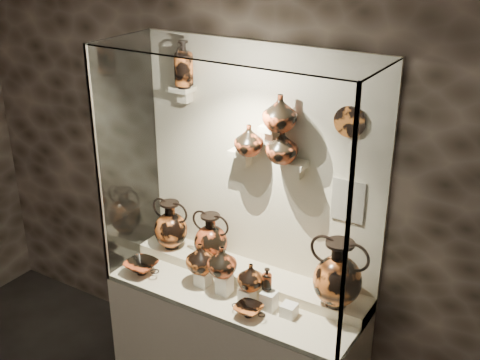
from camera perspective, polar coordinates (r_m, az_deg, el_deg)
name	(u,v)px	position (r m, az deg, el deg)	size (l,w,h in m)	color
wall_back	(261,166)	(3.87, 2.04, 1.32)	(5.00, 0.02, 3.20)	#2E261D
plinth	(236,344)	(4.25, -0.42, -15.29)	(1.70, 0.60, 0.80)	beige
front_tier	(235,293)	(4.00, -0.44, -10.65)	(1.68, 0.58, 0.03)	beige
rear_tier	(249,276)	(4.10, 0.87, -9.08)	(1.70, 0.25, 0.10)	beige
back_panel	(261,166)	(3.87, 2.01, 1.30)	(1.70, 0.03, 1.60)	beige
glass_front	(207,201)	(3.39, -3.14, -2.02)	(1.70, 0.01, 1.60)	white
glass_left	(128,156)	(4.10, -10.56, 2.21)	(0.01, 0.60, 1.60)	white
glass_right	(369,217)	(3.29, 12.13, -3.43)	(0.01, 0.60, 1.60)	white
glass_top	(234,51)	(3.37, -0.53, 12.16)	(1.70, 0.60, 0.01)	white
frame_post_left	(98,171)	(3.90, -13.30, 0.86)	(0.02, 0.02, 1.60)	gray
frame_post_right	(347,239)	(3.05, 10.10, -5.53)	(0.02, 0.02, 1.60)	gray
pedestal_a	(203,278)	(4.03, -3.51, -9.28)	(0.09, 0.09, 0.10)	silver
pedestal_b	(225,284)	(3.94, -1.46, -9.82)	(0.09, 0.09, 0.13)	silver
pedestal_c	(247,294)	(3.88, 0.68, -10.79)	(0.09, 0.09, 0.09)	silver
pedestal_d	(269,300)	(3.80, 2.79, -11.31)	(0.09, 0.09, 0.12)	silver
pedestal_e	(289,310)	(3.76, 4.69, -12.17)	(0.09, 0.09, 0.08)	silver
bracket_ul	(183,89)	(3.95, -5.46, 8.59)	(0.14, 0.12, 0.04)	beige
bracket_ca	(242,152)	(3.82, 0.16, 2.63)	(0.14, 0.12, 0.04)	beige
bracket_cb	(270,128)	(3.65, 2.85, 4.97)	(0.10, 0.12, 0.04)	beige
bracket_cc	(295,164)	(3.65, 5.26, 1.50)	(0.14, 0.12, 0.04)	beige
amphora_left	(171,225)	(4.28, -6.57, -4.22)	(0.29, 0.29, 0.36)	#C65F25
amphora_mid	(211,237)	(4.11, -2.77, -5.45)	(0.28, 0.28, 0.35)	#B3441F
amphora_right	(338,273)	(3.67, 9.24, -8.73)	(0.35, 0.35, 0.44)	#C65F25
jug_a	(201,258)	(3.96, -3.76, -7.38)	(0.19, 0.19, 0.20)	#C65F25
jug_b	(222,261)	(3.86, -1.69, -7.69)	(0.19, 0.19, 0.20)	#B3441F
jug_c	(251,276)	(3.81, 1.05, -9.12)	(0.17, 0.17, 0.18)	#C65F25
lekythos_small	(267,278)	(3.74, 2.59, -9.25)	(0.08, 0.08, 0.17)	#B3441F
kylix_left	(142,266)	(4.19, -9.31, -8.07)	(0.28, 0.24, 0.11)	#B3441F
kylix_right	(249,310)	(3.75, 0.83, -12.20)	(0.22, 0.19, 0.09)	#C65F25
lekythos_tall	(184,62)	(3.87, -5.37, 11.08)	(0.13, 0.13, 0.33)	#C65F25
ovoid_vase_a	(249,140)	(3.70, 0.87, 3.84)	(0.18, 0.18, 0.19)	#B3441F
ovoid_vase_b	(280,113)	(3.53, 3.83, 6.40)	(0.21, 0.21, 0.22)	#B3441F
ovoid_vase_c	(282,146)	(3.59, 4.03, 3.24)	(0.20, 0.20, 0.20)	#B3441F
wall_plate	(349,122)	(3.47, 10.33, 5.46)	(0.18, 0.18, 0.02)	#B75F24
info_placard	(348,201)	(3.64, 10.17, -1.95)	(0.20, 0.01, 0.27)	beige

